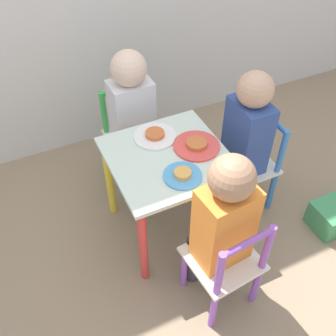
# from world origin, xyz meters

# --- Properties ---
(ground_plane) EXTENTS (6.00, 6.00, 0.00)m
(ground_plane) POSITION_xyz_m (0.00, 0.00, 0.00)
(ground_plane) COLOR #8C755B
(kids_table) EXTENTS (0.49, 0.49, 0.47)m
(kids_table) POSITION_xyz_m (0.00, 0.00, 0.38)
(kids_table) COLOR silver
(kids_table) RESTS_ON ground_plane
(chair_green) EXTENTS (0.26, 0.26, 0.50)m
(chair_green) POSITION_xyz_m (-0.01, 0.44, 0.25)
(chair_green) COLOR silver
(chair_green) RESTS_ON ground_plane
(chair_blue) EXTENTS (0.26, 0.26, 0.50)m
(chair_blue) POSITION_xyz_m (0.44, -0.00, 0.25)
(chair_blue) COLOR silver
(chair_blue) RESTS_ON ground_plane
(chair_purple) EXTENTS (0.28, 0.28, 0.50)m
(chair_purple) POSITION_xyz_m (0.04, -0.44, 0.25)
(chair_purple) COLOR silver
(chair_purple) RESTS_ON ground_plane
(child_back) EXTENTS (0.20, 0.22, 0.76)m
(child_back) POSITION_xyz_m (-0.01, 0.38, 0.46)
(child_back) COLOR #4C608E
(child_back) RESTS_ON ground_plane
(child_right) EXTENTS (0.21, 0.20, 0.76)m
(child_right) POSITION_xyz_m (0.38, -0.00, 0.45)
(child_right) COLOR #7A6B5B
(child_right) RESTS_ON ground_plane
(child_front) EXTENTS (0.21, 0.22, 0.77)m
(child_front) POSITION_xyz_m (0.04, -0.38, 0.45)
(child_front) COLOR #38383D
(child_front) RESTS_ON ground_plane
(plate_back) EXTENTS (0.19, 0.19, 0.03)m
(plate_back) POSITION_xyz_m (0.00, 0.13, 0.48)
(plate_back) COLOR white
(plate_back) RESTS_ON kids_table
(plate_right) EXTENTS (0.20, 0.20, 0.03)m
(plate_right) POSITION_xyz_m (0.13, 0.00, 0.48)
(plate_right) COLOR #E54C47
(plate_right) RESTS_ON kids_table
(plate_front) EXTENTS (0.16, 0.16, 0.03)m
(plate_front) POSITION_xyz_m (-0.00, -0.13, 0.48)
(plate_front) COLOR #4C9EE0
(plate_front) RESTS_ON kids_table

